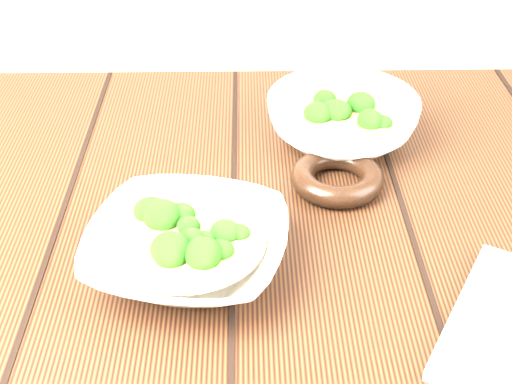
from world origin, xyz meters
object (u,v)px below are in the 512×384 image
(soup_bowl_front, at_px, (187,248))
(soup_bowl_back, at_px, (342,118))
(table, at_px, (251,300))
(trivet, at_px, (337,177))

(soup_bowl_front, bearing_deg, soup_bowl_back, 53.61)
(table, distance_m, trivet, 0.19)
(soup_bowl_back, height_order, trivet, soup_bowl_back)
(table, bearing_deg, soup_bowl_front, -131.43)
(soup_bowl_front, bearing_deg, table, 48.57)
(soup_bowl_front, distance_m, trivet, 0.23)
(table, relative_size, soup_bowl_back, 5.91)
(table, height_order, trivet, trivet)
(soup_bowl_front, height_order, trivet, soup_bowl_front)
(table, distance_m, soup_bowl_front, 0.18)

